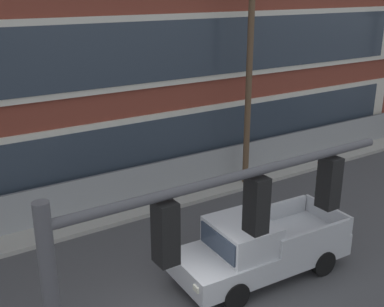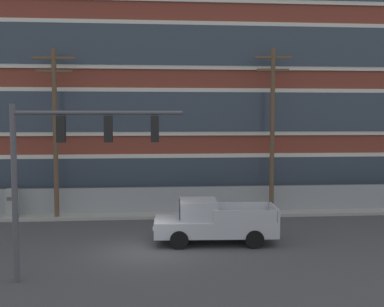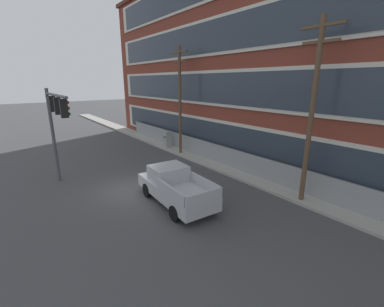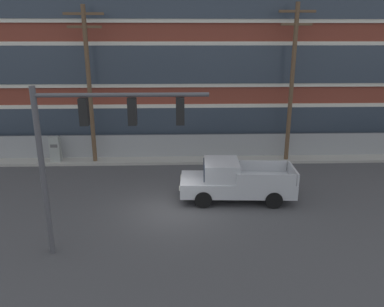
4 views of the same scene
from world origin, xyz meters
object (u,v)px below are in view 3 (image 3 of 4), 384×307
Objects in this scene: traffic_signal_mast at (55,118)px; electrical_cabinet at (167,140)px; utility_pole_near_corner at (180,98)px; pickup_truck_silver at (174,187)px; utility_pole_midblock at (312,108)px.

traffic_signal_mast is 3.52× the size of electrical_cabinet.
utility_pole_near_corner is 5.40× the size of electrical_cabinet.
utility_pole_near_corner reaches higher than electrical_cabinet.
traffic_signal_mast is 1.09× the size of pickup_truck_silver.
utility_pole_midblock reaches higher than pickup_truck_silver.
electrical_cabinet is at bearing 179.78° from utility_pole_midblock.
pickup_truck_silver is (5.50, 4.53, -3.52)m from traffic_signal_mast.
utility_pole_near_corner reaches higher than traffic_signal_mast.
traffic_signal_mast is 14.07m from utility_pole_midblock.
pickup_truck_silver is at bearing -35.87° from utility_pole_near_corner.
electrical_cabinet is (-4.85, 10.28, -3.59)m from traffic_signal_mast.
traffic_signal_mast reaches higher than electrical_cabinet.
utility_pole_midblock reaches higher than traffic_signal_mast.
utility_pole_near_corner is (-2.45, 10.27, 0.66)m from traffic_signal_mast.
utility_pole_midblock is (12.08, -0.05, 0.05)m from utility_pole_near_corner.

